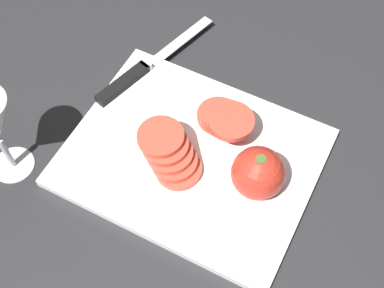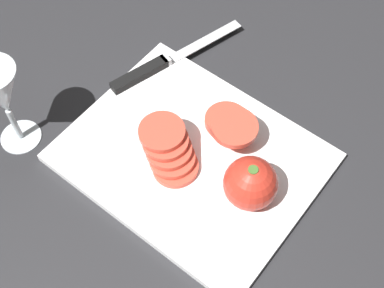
{
  "view_description": "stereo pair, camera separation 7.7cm",
  "coord_description": "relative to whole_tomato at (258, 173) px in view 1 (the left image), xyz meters",
  "views": [
    {
      "loc": [
        0.27,
        -0.38,
        0.7
      ],
      "look_at": [
        0.09,
        -0.02,
        0.04
      ],
      "focal_mm": 50.0,
      "sensor_mm": 36.0,
      "label": 1
    },
    {
      "loc": [
        0.34,
        -0.34,
        0.7
      ],
      "look_at": [
        0.09,
        -0.02,
        0.04
      ],
      "focal_mm": 50.0,
      "sensor_mm": 36.0,
      "label": 2
    }
  ],
  "objects": [
    {
      "name": "knife",
      "position": [
        -0.26,
        0.09,
        -0.03
      ],
      "size": [
        0.09,
        0.25,
        0.01
      ],
      "rotation": [
        0.0,
        0.0,
        1.29
      ],
      "color": "silver",
      "rests_on": "cutting_board"
    },
    {
      "name": "tomato_slice_stack_far",
      "position": [
        -0.08,
        0.07,
        -0.01
      ],
      "size": [
        0.1,
        0.09,
        0.05
      ],
      "color": "#DB4C38",
      "rests_on": "cutting_board"
    },
    {
      "name": "ground_plane",
      "position": [
        -0.19,
        0.02,
        -0.05
      ],
      "size": [
        3.0,
        3.0,
        0.0
      ],
      "primitive_type": "plane",
      "color": "#28282B"
    },
    {
      "name": "tomato_slice_stack_near",
      "position": [
        -0.13,
        -0.02,
        -0.01
      ],
      "size": [
        0.1,
        0.08,
        0.05
      ],
      "color": "#DB4C38",
      "rests_on": "cutting_board"
    },
    {
      "name": "cutting_board",
      "position": [
        -0.1,
        0.0,
        -0.05
      ],
      "size": [
        0.36,
        0.29,
        0.01
      ],
      "color": "white",
      "rests_on": "ground_plane"
    },
    {
      "name": "whole_tomato",
      "position": [
        0.0,
        0.0,
        0.0
      ],
      "size": [
        0.08,
        0.08,
        0.08
      ],
      "color": "red",
      "rests_on": "cutting_board"
    }
  ]
}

